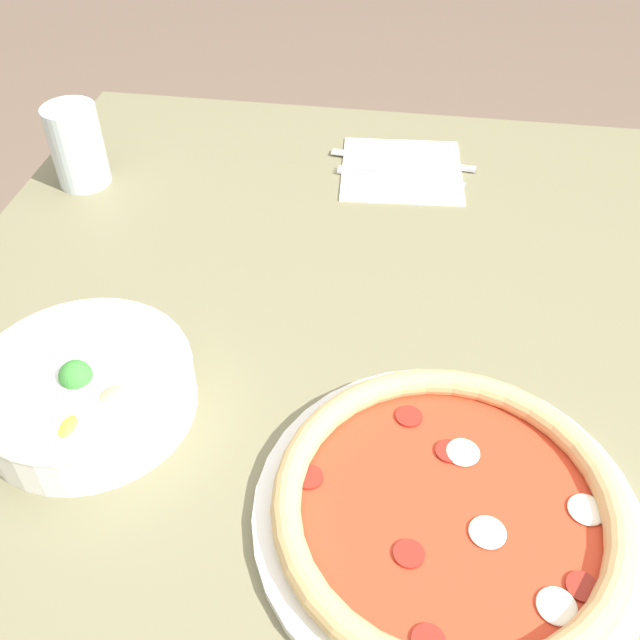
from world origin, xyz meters
name	(u,v)px	position (x,y,z in m)	size (l,w,h in m)	color
dining_table	(378,445)	(0.00, 0.00, 0.65)	(1.24, 1.09, 0.74)	#706B4C
pizza	(449,509)	(-0.14, -0.07, 0.76)	(0.34, 0.34, 0.04)	white
bowl	(85,386)	(-0.06, 0.29, 0.77)	(0.22, 0.22, 0.07)	white
napkin	(401,170)	(0.44, 0.01, 0.74)	(0.19, 0.19, 0.00)	white
fork	(402,177)	(0.41, 0.01, 0.75)	(0.03, 0.19, 0.00)	silver
knife	(409,161)	(0.46, 0.00, 0.75)	(0.03, 0.22, 0.01)	silver
glass	(77,146)	(0.34, 0.46, 0.80)	(0.07, 0.07, 0.12)	silver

